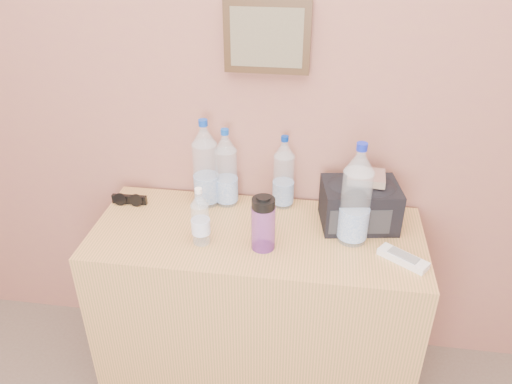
{
  "coord_description": "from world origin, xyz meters",
  "views": [
    {
      "loc": [
        0.21,
        0.25,
        1.8
      ],
      "look_at": [
        0.0,
        1.71,
        0.94
      ],
      "focal_mm": 35.0,
      "sensor_mm": 36.0,
      "label": 1
    }
  ],
  "objects_px": {
    "foil_packet": "(366,177)",
    "pet_large_c": "(284,175)",
    "ac_remote": "(403,259)",
    "pet_large_b": "(206,168)",
    "dresser": "(257,309)",
    "pet_large_d": "(356,199)",
    "sunglasses": "(130,199)",
    "pet_small": "(200,219)",
    "nalgene_bottle": "(263,223)",
    "pet_large_a": "(226,171)",
    "toiletry_bag": "(360,202)"
  },
  "relations": [
    {
      "from": "foil_packet",
      "to": "pet_large_c",
      "type": "bearing_deg",
      "value": 162.2
    },
    {
      "from": "pet_large_c",
      "to": "ac_remote",
      "type": "xyz_separation_m",
      "value": [
        0.43,
        -0.31,
        -0.12
      ]
    },
    {
      "from": "pet_large_b",
      "to": "pet_large_c",
      "type": "relative_size",
      "value": 1.2
    },
    {
      "from": "dresser",
      "to": "pet_large_b",
      "type": "bearing_deg",
      "value": 141.67
    },
    {
      "from": "pet_large_d",
      "to": "dresser",
      "type": "bearing_deg",
      "value": -179.23
    },
    {
      "from": "dresser",
      "to": "sunglasses",
      "type": "distance_m",
      "value": 0.67
    },
    {
      "from": "pet_small",
      "to": "nalgene_bottle",
      "type": "bearing_deg",
      "value": 0.03
    },
    {
      "from": "pet_large_a",
      "to": "pet_large_d",
      "type": "distance_m",
      "value": 0.52
    },
    {
      "from": "dresser",
      "to": "pet_small",
      "type": "distance_m",
      "value": 0.52
    },
    {
      "from": "pet_small",
      "to": "sunglasses",
      "type": "bearing_deg",
      "value": 148.46
    },
    {
      "from": "pet_large_c",
      "to": "dresser",
      "type": "bearing_deg",
      "value": -109.97
    },
    {
      "from": "dresser",
      "to": "ac_remote",
      "type": "bearing_deg",
      "value": -10.96
    },
    {
      "from": "pet_small",
      "to": "toiletry_bag",
      "type": "distance_m",
      "value": 0.58
    },
    {
      "from": "pet_large_a",
      "to": "pet_small",
      "type": "bearing_deg",
      "value": -97.73
    },
    {
      "from": "foil_packet",
      "to": "pet_small",
      "type": "bearing_deg",
      "value": -160.71
    },
    {
      "from": "pet_large_b",
      "to": "foil_packet",
      "type": "relative_size",
      "value": 2.72
    },
    {
      "from": "dresser",
      "to": "pet_large_a",
      "type": "height_order",
      "value": "pet_large_a"
    },
    {
      "from": "pet_large_d",
      "to": "toiletry_bag",
      "type": "height_order",
      "value": "pet_large_d"
    },
    {
      "from": "pet_large_a",
      "to": "pet_large_c",
      "type": "distance_m",
      "value": 0.22
    },
    {
      "from": "sunglasses",
      "to": "foil_packet",
      "type": "height_order",
      "value": "foil_packet"
    },
    {
      "from": "pet_large_b",
      "to": "foil_packet",
      "type": "distance_m",
      "value": 0.61
    },
    {
      "from": "nalgene_bottle",
      "to": "ac_remote",
      "type": "relative_size",
      "value": 1.2
    },
    {
      "from": "pet_large_c",
      "to": "pet_small",
      "type": "bearing_deg",
      "value": -131.53
    },
    {
      "from": "dresser",
      "to": "ac_remote",
      "type": "distance_m",
      "value": 0.65
    },
    {
      "from": "toiletry_bag",
      "to": "nalgene_bottle",
      "type": "bearing_deg",
      "value": -158.33
    },
    {
      "from": "dresser",
      "to": "pet_small",
      "type": "xyz_separation_m",
      "value": [
        -0.18,
        -0.09,
        0.47
      ]
    },
    {
      "from": "sunglasses",
      "to": "foil_packet",
      "type": "xyz_separation_m",
      "value": [
        0.91,
        -0.02,
        0.18
      ]
    },
    {
      "from": "pet_small",
      "to": "sunglasses",
      "type": "distance_m",
      "value": 0.41
    },
    {
      "from": "pet_large_a",
      "to": "pet_large_b",
      "type": "height_order",
      "value": "pet_large_b"
    },
    {
      "from": "toiletry_bag",
      "to": "pet_large_b",
      "type": "bearing_deg",
      "value": 164.4
    },
    {
      "from": "pet_large_c",
      "to": "pet_small",
      "type": "height_order",
      "value": "pet_large_c"
    },
    {
      "from": "pet_large_b",
      "to": "toiletry_bag",
      "type": "xyz_separation_m",
      "value": [
        0.59,
        -0.07,
        -0.06
      ]
    },
    {
      "from": "ac_remote",
      "to": "toiletry_bag",
      "type": "xyz_separation_m",
      "value": [
        -0.14,
        0.21,
        0.08
      ]
    },
    {
      "from": "nalgene_bottle",
      "to": "sunglasses",
      "type": "bearing_deg",
      "value": 159.44
    },
    {
      "from": "foil_packet",
      "to": "toiletry_bag",
      "type": "bearing_deg",
      "value": 174.87
    },
    {
      "from": "pet_large_d",
      "to": "nalgene_bottle",
      "type": "xyz_separation_m",
      "value": [
        -0.31,
        -0.09,
        -0.07
      ]
    },
    {
      "from": "pet_large_d",
      "to": "pet_large_a",
      "type": "bearing_deg",
      "value": 159.24
    },
    {
      "from": "pet_large_d",
      "to": "pet_small",
      "type": "relative_size",
      "value": 1.73
    },
    {
      "from": "toiletry_bag",
      "to": "pet_small",
      "type": "bearing_deg",
      "value": -169.42
    },
    {
      "from": "pet_large_c",
      "to": "foil_packet",
      "type": "xyz_separation_m",
      "value": [
        0.3,
        -0.1,
        0.07
      ]
    },
    {
      "from": "pet_large_a",
      "to": "pet_small",
      "type": "distance_m",
      "value": 0.28
    },
    {
      "from": "dresser",
      "to": "nalgene_bottle",
      "type": "xyz_separation_m",
      "value": [
        0.03,
        -0.09,
        0.48
      ]
    },
    {
      "from": "pet_large_a",
      "to": "pet_large_c",
      "type": "height_order",
      "value": "pet_large_a"
    },
    {
      "from": "toiletry_bag",
      "to": "pet_large_c",
      "type": "bearing_deg",
      "value": 152.54
    },
    {
      "from": "pet_large_c",
      "to": "toiletry_bag",
      "type": "distance_m",
      "value": 0.31
    },
    {
      "from": "nalgene_bottle",
      "to": "toiletry_bag",
      "type": "bearing_deg",
      "value": 30.85
    },
    {
      "from": "pet_large_a",
      "to": "pet_large_d",
      "type": "relative_size",
      "value": 0.84
    },
    {
      "from": "sunglasses",
      "to": "toiletry_bag",
      "type": "bearing_deg",
      "value": -2.24
    },
    {
      "from": "pet_large_b",
      "to": "ac_remote",
      "type": "relative_size",
      "value": 2.08
    },
    {
      "from": "sunglasses",
      "to": "foil_packet",
      "type": "distance_m",
      "value": 0.93
    }
  ]
}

